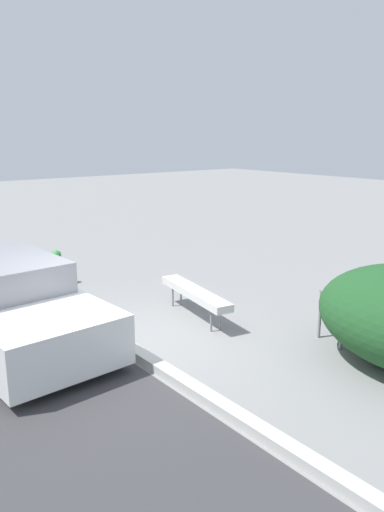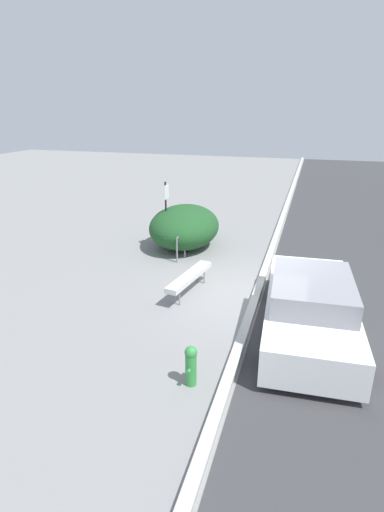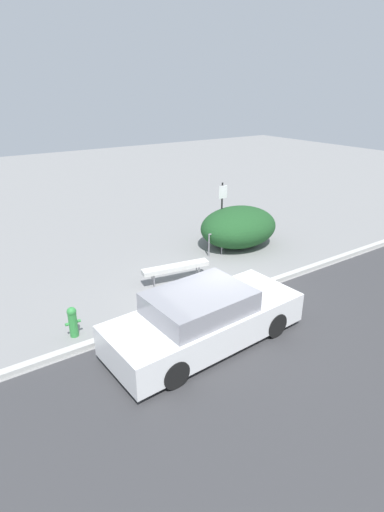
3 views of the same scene
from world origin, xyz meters
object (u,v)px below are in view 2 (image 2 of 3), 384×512
object	(u,v)px
bench	(189,277)
sign_post	(166,209)
bike_rack	(181,245)
fire_hydrant	(191,364)
parked_car_near	(310,306)

from	to	relation	value
bench	sign_post	world-z (taller)	sign_post
sign_post	bike_rack	bearing A→B (deg)	-137.66
sign_post	fire_hydrant	bearing A→B (deg)	-156.54
bike_rack	sign_post	size ratio (longest dim) A/B	0.36
bike_rack	sign_post	world-z (taller)	sign_post
bench	fire_hydrant	world-z (taller)	fire_hydrant
bike_rack	fire_hydrant	distance (m)	6.09
parked_car_near	sign_post	bearing A→B (deg)	45.40
bike_rack	fire_hydrant	size ratio (longest dim) A/B	1.08
bench	bike_rack	xyz separation A→B (m)	(2.22, 0.97, 0.05)
bench	bike_rack	distance (m)	2.42
fire_hydrant	parked_car_near	distance (m)	3.07
bike_rack	bench	bearing A→B (deg)	-156.48
parked_car_near	bike_rack	bearing A→B (deg)	46.81
bench	sign_post	distance (m)	3.67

